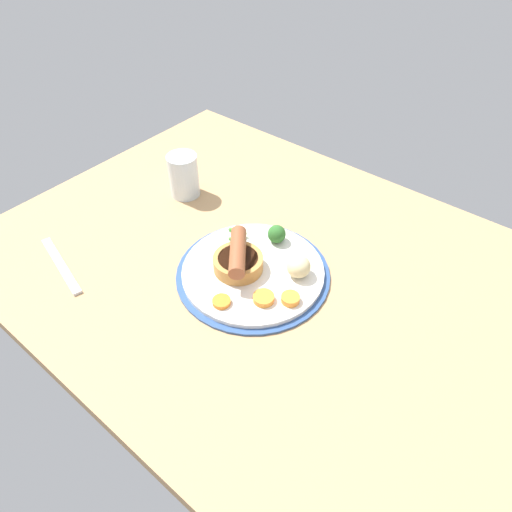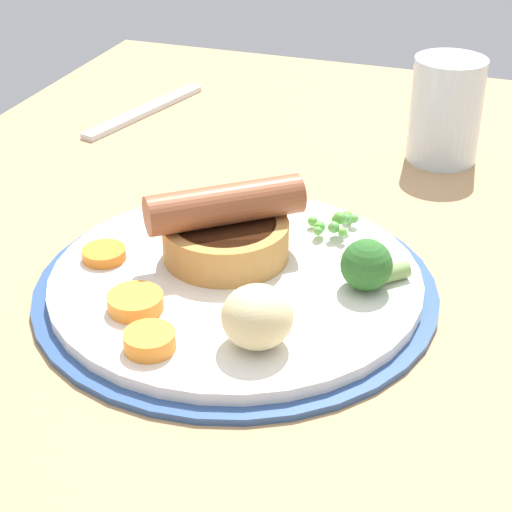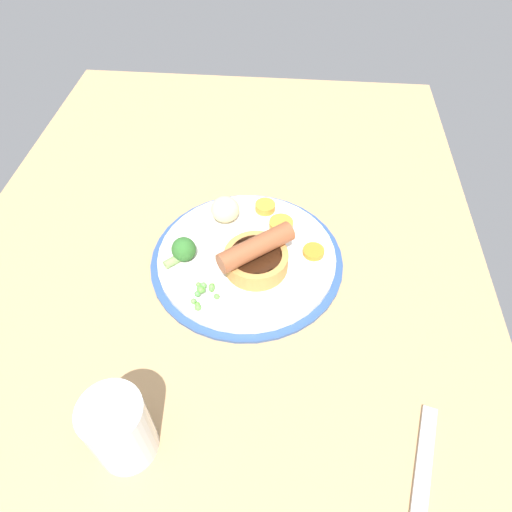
{
  "view_description": "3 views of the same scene",
  "coord_description": "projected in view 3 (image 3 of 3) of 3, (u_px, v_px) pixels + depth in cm",
  "views": [
    {
      "loc": [
        -37.03,
        50.13,
        64.16
      ],
      "look_at": [
        1.94,
        2.19,
        5.78
      ],
      "focal_mm": 32.0,
      "sensor_mm": 36.0,
      "label": 1
    },
    {
      "loc": [
        -47.13,
        -14.17,
        36.19
      ],
      "look_at": [
        -0.3,
        2.12,
        7.08
      ],
      "focal_mm": 60.0,
      "sensor_mm": 36.0,
      "label": 2
    },
    {
      "loc": [
        45.59,
        9.5,
        55.16
      ],
      "look_at": [
        2.33,
        5.61,
        5.6
      ],
      "focal_mm": 32.0,
      "sensor_mm": 36.0,
      "label": 3
    }
  ],
  "objects": [
    {
      "name": "dining_table",
      "position": [
        221.0,
        260.0,
        0.71
      ],
      "size": [
        110.0,
        80.0,
        3.0
      ],
      "primitive_type": "cube",
      "color": "tan",
      "rests_on": "ground"
    },
    {
      "name": "dinner_plate",
      "position": [
        247.0,
        258.0,
        0.68
      ],
      "size": [
        28.73,
        28.73,
        1.4
      ],
      "color": "#2D4C84",
      "rests_on": "dining_table"
    },
    {
      "name": "sausage_pudding",
      "position": [
        256.0,
        256.0,
        0.64
      ],
      "size": [
        9.37,
        10.7,
        5.68
      ],
      "rotation": [
        0.0,
        0.0,
        5.39
      ],
      "color": "#BC8442",
      "rests_on": "dinner_plate"
    },
    {
      "name": "pea_pile",
      "position": [
        203.0,
        292.0,
        0.62
      ],
      "size": [
        4.43,
        3.77,
        1.91
      ],
      "color": "#56B93F",
      "rests_on": "dinner_plate"
    },
    {
      "name": "broccoli_floret_near",
      "position": [
        183.0,
        250.0,
        0.66
      ],
      "size": [
        4.56,
        4.65,
        3.59
      ],
      "rotation": [
        0.0,
        0.0,
        2.33
      ],
      "color": "#2D6628",
      "rests_on": "dinner_plate"
    },
    {
      "name": "potato_chunk_0",
      "position": [
        227.0,
        209.0,
        0.71
      ],
      "size": [
        5.13,
        5.22,
        4.04
      ],
      "primitive_type": "ellipsoid",
      "rotation": [
        0.0,
        0.0,
        1.76
      ],
      "color": "beige",
      "rests_on": "dinner_plate"
    },
    {
      "name": "carrot_slice_0",
      "position": [
        281.0,
        224.0,
        0.71
      ],
      "size": [
        4.57,
        4.57,
        1.11
      ],
      "primitive_type": "cylinder",
      "rotation": [
        0.0,
        0.0,
        6.02
      ],
      "color": "orange",
      "rests_on": "dinner_plate"
    },
    {
      "name": "carrot_slice_3",
      "position": [
        313.0,
        250.0,
        0.68
      ],
      "size": [
        3.83,
        3.83,
        0.8
      ],
      "primitive_type": "cylinder",
      "rotation": [
        0.0,
        0.0,
        0.23
      ],
      "color": "orange",
      "rests_on": "dinner_plate"
    },
    {
      "name": "carrot_slice_4",
      "position": [
        265.0,
        207.0,
        0.74
      ],
      "size": [
        4.6,
        4.6,
        1.19
      ],
      "primitive_type": "cylinder",
      "rotation": [
        0.0,
        0.0,
        0.74
      ],
      "color": "orange",
      "rests_on": "dinner_plate"
    },
    {
      "name": "fork",
      "position": [
        421.0,
        487.0,
        0.48
      ],
      "size": [
        17.82,
        6.1,
        0.6
      ],
      "primitive_type": "cube",
      "rotation": [
        0.0,
        0.0,
        -0.26
      ],
      "color": "silver",
      "rests_on": "dining_table"
    },
    {
      "name": "drinking_glass",
      "position": [
        120.0,
        429.0,
        0.47
      ],
      "size": [
        6.61,
        6.61,
        9.75
      ],
      "primitive_type": "cylinder",
      "color": "silver",
      "rests_on": "dining_table"
    }
  ]
}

